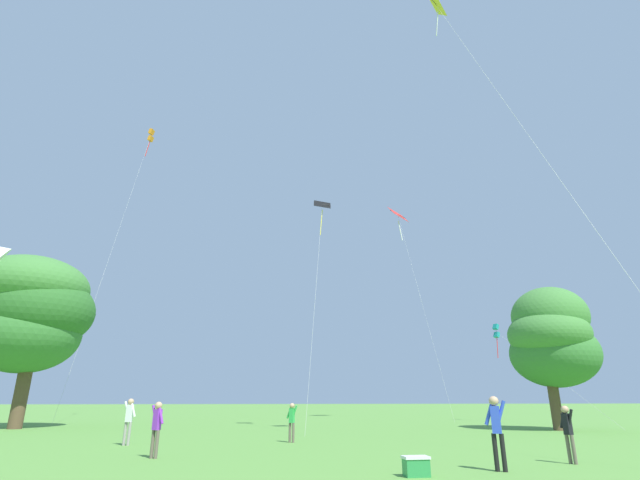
{
  "coord_description": "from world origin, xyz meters",
  "views": [
    {
      "loc": [
        -0.7,
        -5.4,
        1.68
      ],
      "look_at": [
        4.6,
        26.81,
        12.85
      ],
      "focal_mm": 26.26,
      "sensor_mm": 36.0,
      "label": 1
    }
  ],
  "objects": [
    {
      "name": "kite_teal_box",
      "position": [
        21.02,
        32.33,
        7.19
      ],
      "size": [
        0.84,
        12.15,
        7.94
      ],
      "color": "teal",
      "rests_on": "ground_plane"
    },
    {
      "name": "kite_orange_box",
      "position": [
        -11.81,
        41.92,
        28.91
      ],
      "size": [
        1.9,
        10.59,
        30.03
      ],
      "color": "orange",
      "rests_on": "ground_plane"
    },
    {
      "name": "person_near_tree",
      "position": [
        -3.16,
        10.66,
        0.98
      ],
      "size": [
        0.47,
        0.36,
        1.62
      ],
      "color": "#665B4C",
      "rests_on": "ground_plane"
    },
    {
      "name": "person_child_small",
      "position": [
        8.5,
        7.45,
        0.91
      ],
      "size": [
        0.22,
        0.49,
        1.52
      ],
      "color": "#665B4C",
      "rests_on": "ground_plane"
    },
    {
      "name": "kite_yellow_diamond",
      "position": [
        9.26,
        13.23,
        20.97
      ],
      "size": [
        1.84,
        10.86,
        23.21
      ],
      "color": "yellow",
      "rests_on": "ground_plane"
    },
    {
      "name": "picnic_cooler",
      "position": [
        3.44,
        6.01,
        0.22
      ],
      "size": [
        0.6,
        0.4,
        0.44
      ],
      "color": "#2D8C47",
      "rests_on": "ground_plane"
    },
    {
      "name": "person_in_red_shirt",
      "position": [
        1.54,
        15.49,
        0.93
      ],
      "size": [
        0.46,
        0.33,
        1.55
      ],
      "color": "#665B4C",
      "rests_on": "ground_plane"
    },
    {
      "name": "person_with_spool",
      "position": [
        5.79,
        6.43,
        1.06
      ],
      "size": [
        0.53,
        0.37,
        1.77
      ],
      "color": "black",
      "rests_on": "ground_plane"
    },
    {
      "name": "kite_red_high",
      "position": [
        14.61,
        37.45,
        19.04
      ],
      "size": [
        2.54,
        7.37,
        20.65
      ],
      "color": "red",
      "rests_on": "ground_plane"
    },
    {
      "name": "tree_right_cluster",
      "position": [
        17.84,
        20.69,
        5.23
      ],
      "size": [
        5.41,
        5.39,
        8.32
      ],
      "color": "brown",
      "rests_on": "ground_plane"
    },
    {
      "name": "tree_left_oak",
      "position": [
        -14.32,
        27.51,
        7.11
      ],
      "size": [
        7.56,
        7.2,
        10.68
      ],
      "color": "brown",
      "rests_on": "ground_plane"
    },
    {
      "name": "kite_black_large",
      "position": [
        4.18,
        23.65,
        13.54
      ],
      "size": [
        2.38,
        5.45,
        14.87
      ],
      "color": "black",
      "rests_on": "ground_plane"
    },
    {
      "name": "person_in_blue_jacket",
      "position": [
        -4.93,
        15.22,
        1.04
      ],
      "size": [
        0.55,
        0.26,
        1.72
      ],
      "color": "gray",
      "rests_on": "ground_plane"
    }
  ]
}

